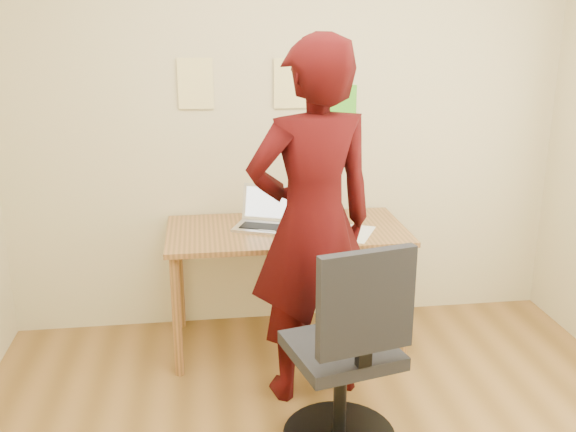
{
  "coord_description": "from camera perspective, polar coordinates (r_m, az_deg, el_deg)",
  "views": [
    {
      "loc": [
        -0.53,
        -2.17,
        1.92
      ],
      "look_at": [
        -0.11,
        0.95,
        0.95
      ],
      "focal_mm": 40.0,
      "sensor_mm": 36.0,
      "label": 1
    }
  ],
  "objects": [
    {
      "name": "person",
      "position": [
        3.21,
        2.19,
        -0.79
      ],
      "size": [
        0.76,
        0.58,
        1.87
      ],
      "primitive_type": "imported",
      "rotation": [
        0.0,
        0.0,
        3.36
      ],
      "color": "#350707",
      "rests_on": "ground"
    },
    {
      "name": "desk",
      "position": [
        3.8,
        -0.13,
        -2.36
      ],
      "size": [
        1.4,
        0.7,
        0.74
      ],
      "color": "#9C6736",
      "rests_on": "ground"
    },
    {
      "name": "wall_note_right",
      "position": [
        4.04,
        4.83,
        9.84
      ],
      "size": [
        0.18,
        0.0,
        0.24
      ],
      "primitive_type": "cube",
      "color": "green",
      "rests_on": "room"
    },
    {
      "name": "laptop",
      "position": [
        3.81,
        -2.12,
        -0.16
      ],
      "size": [
        0.4,
        0.38,
        0.23
      ],
      "rotation": [
        0.0,
        0.0,
        -0.38
      ],
      "color": "silver",
      "rests_on": "desk"
    },
    {
      "name": "wall_note_left",
      "position": [
        3.93,
        -8.23,
        11.57
      ],
      "size": [
        0.21,
        0.0,
        0.3
      ],
      "primitive_type": "cube",
      "color": "#F8E594",
      "rests_on": "room"
    },
    {
      "name": "wall_note_mid",
      "position": [
        3.97,
        0.28,
        11.71
      ],
      "size": [
        0.21,
        0.0,
        0.3
      ],
      "primitive_type": "cube",
      "color": "#F8E594",
      "rests_on": "room"
    },
    {
      "name": "phone",
      "position": [
        3.59,
        2.29,
        -1.99
      ],
      "size": [
        0.11,
        0.14,
        0.01
      ],
      "rotation": [
        0.0,
        0.0,
        0.45
      ],
      "color": "black",
      "rests_on": "desk"
    },
    {
      "name": "room",
      "position": [
        2.31,
        5.81,
        2.72
      ],
      "size": [
        3.58,
        3.58,
        2.78
      ],
      "color": "brown",
      "rests_on": "ground"
    },
    {
      "name": "office_chair",
      "position": [
        2.96,
        5.32,
        -12.92
      ],
      "size": [
        0.55,
        0.56,
        1.03
      ],
      "rotation": [
        0.0,
        0.0,
        0.24
      ],
      "color": "black",
      "rests_on": "ground"
    },
    {
      "name": "paper_sheet",
      "position": [
        3.71,
        5.64,
        -1.51
      ],
      "size": [
        0.34,
        0.39,
        0.0
      ],
      "primitive_type": "cube",
      "rotation": [
        0.0,
        0.0,
        -0.47
      ],
      "color": "white",
      "rests_on": "desk"
    }
  ]
}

